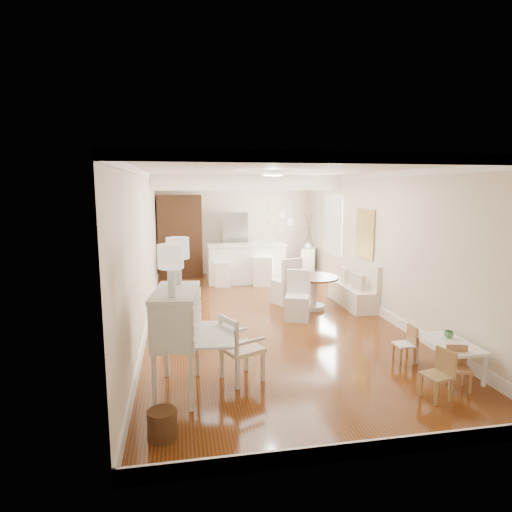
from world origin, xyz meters
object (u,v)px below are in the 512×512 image
object	(u,v)px
bar_stool_left	(222,267)
kids_table	(449,358)
kids_chair_a	(437,375)
fridge	(247,244)
bar_stool_right	(263,262)
slip_chair_near	(297,296)
dining_table	(314,293)
sideboard	(309,262)
kids_chair_b	(404,344)
kids_chair_c	(459,368)
gustavian_armchair	(242,347)
secretary_bureau	(177,342)
wicker_basket	(162,424)
slip_chair_far	(286,281)
breakfast_counter	(246,264)
pantry_cabinet	(180,236)

from	to	relation	value
bar_stool_left	kids_table	bearing A→B (deg)	-65.83
kids_chair_a	bar_stool_left	world-z (taller)	bar_stool_left
fridge	bar_stool_right	bearing A→B (deg)	-82.41
slip_chair_near	bar_stool_left	xyz separation A→B (m)	(-1.11, 3.10, 0.03)
bar_stool_right	fridge	xyz separation A→B (m)	(-0.19, 1.42, 0.30)
dining_table	slip_chair_near	distance (m)	0.83
bar_stool_right	sideboard	xyz separation A→B (m)	(1.51, 0.93, -0.21)
kids_chair_b	dining_table	world-z (taller)	dining_table
kids_chair_c	fridge	size ratio (longest dim) A/B	0.31
gustavian_armchair	kids_chair_b	world-z (taller)	gustavian_armchair
secretary_bureau	bar_stool_left	distance (m)	5.80
wicker_basket	dining_table	world-z (taller)	dining_table
kids_chair_b	slip_chair_far	xyz separation A→B (m)	(-0.89, 3.40, 0.23)
slip_chair_far	dining_table	bearing A→B (deg)	109.60
wicker_basket	kids_chair_a	size ratio (longest dim) A/B	0.48
secretary_bureau	wicker_basket	bearing A→B (deg)	-92.51
slip_chair_near	breakfast_counter	distance (m)	3.39
dining_table	slip_chair_far	world-z (taller)	slip_chair_far
wicker_basket	secretary_bureau	bearing A→B (deg)	80.51
bar_stool_right	kids_chair_c	bearing A→B (deg)	-62.21
wicker_basket	slip_chair_near	world-z (taller)	slip_chair_near
secretary_bureau	slip_chair_far	world-z (taller)	secretary_bureau
gustavian_armchair	kids_chair_a	world-z (taller)	gustavian_armchair
kids_chair_c	dining_table	world-z (taller)	dining_table
bar_stool_right	sideboard	world-z (taller)	bar_stool_right
kids_chair_b	bar_stool_left	xyz separation A→B (m)	(-2.08, 5.35, 0.23)
kids_chair_c	slip_chair_near	xyz separation A→B (m)	(-1.21, 3.13, 0.19)
gustavian_armchair	slip_chair_far	size ratio (longest dim) A/B	0.86
fridge	kids_chair_a	bearing A→B (deg)	-82.43
sideboard	kids_chair_b	bearing A→B (deg)	-72.69
secretary_bureau	bar_stool_left	size ratio (longest dim) A/B	1.29
breakfast_counter	pantry_cabinet	world-z (taller)	pantry_cabinet
kids_table	sideboard	world-z (taller)	sideboard
kids_table	breakfast_counter	xyz separation A→B (m)	(-1.80, 6.07, 0.29)
kids_chair_c	breakfast_counter	world-z (taller)	breakfast_counter
kids_chair_b	breakfast_counter	size ratio (longest dim) A/B	0.27
wicker_basket	kids_chair_b	bearing A→B (deg)	21.22
secretary_bureau	sideboard	xyz separation A→B (m)	(3.70, 6.50, -0.25)
gustavian_armchair	slip_chair_far	world-z (taller)	slip_chair_far
secretary_bureau	slip_chair_near	world-z (taller)	secretary_bureau
dining_table	slip_chair_near	world-z (taller)	slip_chair_near
gustavian_armchair	wicker_basket	world-z (taller)	gustavian_armchair
fridge	sideboard	world-z (taller)	fridge
wicker_basket	kids_chair_c	distance (m)	3.64
bar_stool_left	dining_table	bearing A→B (deg)	-55.16
secretary_bureau	bar_stool_right	xyz separation A→B (m)	(2.19, 5.57, -0.05)
pantry_cabinet	fridge	distance (m)	1.92
kids_chair_a	bar_stool_right	distance (m)	6.36
kids_chair_b	slip_chair_near	world-z (taller)	slip_chair_near
kids_chair_a	dining_table	distance (m)	3.95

